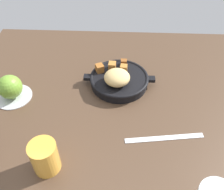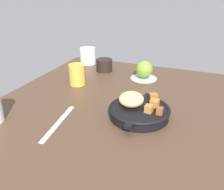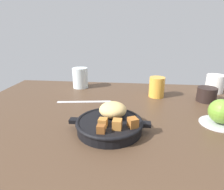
{
  "view_description": "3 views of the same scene",
  "coord_description": "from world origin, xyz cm",
  "px_view_note": "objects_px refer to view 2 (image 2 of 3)",
  "views": [
    {
      "loc": [
        0.89,
        56.18,
        57.86
      ],
      "look_at": [
        3.34,
        4.16,
        7.36
      ],
      "focal_mm": 39.49,
      "sensor_mm": 36.0,
      "label": 1
    },
    {
      "loc": [
        -69.0,
        -27.89,
        41.43
      ],
      "look_at": [
        2.29,
        1.0,
        5.93
      ],
      "focal_mm": 39.91,
      "sensor_mm": 36.0,
      "label": 2
    },
    {
      "loc": [
        7.69,
        -60.12,
        29.65
      ],
      "look_at": [
        0.96,
        2.64,
        7.48
      ],
      "focal_mm": 30.55,
      "sensor_mm": 36.0,
      "label": 3
    }
  ],
  "objects_px": {
    "juice_glass_amber": "(77,75)",
    "cast_iron_skillet": "(138,109)",
    "red_apple": "(144,69)",
    "butter_knife": "(58,123)",
    "ceramic_mug_white": "(88,56)",
    "coffee_mug_dark": "(104,65)"
  },
  "relations": [
    {
      "from": "juice_glass_amber",
      "to": "coffee_mug_dark",
      "type": "xyz_separation_m",
      "value": [
        0.21,
        -0.04,
        -0.01
      ]
    },
    {
      "from": "cast_iron_skillet",
      "to": "red_apple",
      "type": "relative_size",
      "value": 3.14
    },
    {
      "from": "ceramic_mug_white",
      "to": "cast_iron_skillet",
      "type": "bearing_deg",
      "value": -137.55
    },
    {
      "from": "butter_knife",
      "to": "cast_iron_skillet",
      "type": "bearing_deg",
      "value": -66.36
    },
    {
      "from": "butter_knife",
      "to": "juice_glass_amber",
      "type": "height_order",
      "value": "juice_glass_amber"
    },
    {
      "from": "juice_glass_amber",
      "to": "red_apple",
      "type": "bearing_deg",
      "value": -54.99
    },
    {
      "from": "cast_iron_skillet",
      "to": "red_apple",
      "type": "bearing_deg",
      "value": 12.47
    },
    {
      "from": "butter_knife",
      "to": "ceramic_mug_white",
      "type": "xyz_separation_m",
      "value": [
        0.6,
        0.2,
        0.04
      ]
    },
    {
      "from": "cast_iron_skillet",
      "to": "butter_knife",
      "type": "height_order",
      "value": "cast_iron_skillet"
    },
    {
      "from": "juice_glass_amber",
      "to": "cast_iron_skillet",
      "type": "bearing_deg",
      "value": -118.05
    },
    {
      "from": "juice_glass_amber",
      "to": "coffee_mug_dark",
      "type": "bearing_deg",
      "value": -10.26
    },
    {
      "from": "ceramic_mug_white",
      "to": "coffee_mug_dark",
      "type": "distance_m",
      "value": 0.16
    },
    {
      "from": "red_apple",
      "to": "ceramic_mug_white",
      "type": "relative_size",
      "value": 0.92
    },
    {
      "from": "coffee_mug_dark",
      "to": "red_apple",
      "type": "bearing_deg",
      "value": -98.29
    },
    {
      "from": "juice_glass_amber",
      "to": "ceramic_mug_white",
      "type": "height_order",
      "value": "juice_glass_amber"
    },
    {
      "from": "juice_glass_amber",
      "to": "butter_knife",
      "type": "bearing_deg",
      "value": -161.54
    },
    {
      "from": "ceramic_mug_white",
      "to": "coffee_mug_dark",
      "type": "bearing_deg",
      "value": -121.66
    },
    {
      "from": "red_apple",
      "to": "cast_iron_skillet",
      "type": "bearing_deg",
      "value": -167.53
    },
    {
      "from": "cast_iron_skillet",
      "to": "butter_knife",
      "type": "xyz_separation_m",
      "value": [
        -0.14,
        0.22,
        -0.02
      ]
    },
    {
      "from": "red_apple",
      "to": "juice_glass_amber",
      "type": "bearing_deg",
      "value": 125.01
    },
    {
      "from": "red_apple",
      "to": "juice_glass_amber",
      "type": "height_order",
      "value": "juice_glass_amber"
    },
    {
      "from": "cast_iron_skillet",
      "to": "coffee_mug_dark",
      "type": "bearing_deg",
      "value": 37.31
    }
  ]
}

